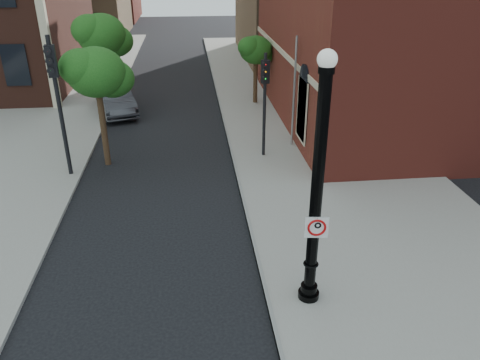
{
  "coord_description": "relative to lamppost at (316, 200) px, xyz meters",
  "views": [
    {
      "loc": [
        0.36,
        -9.26,
        7.83
      ],
      "look_at": [
        1.6,
        2.0,
        2.35
      ],
      "focal_mm": 35.0,
      "sensor_mm": 36.0,
      "label": 1
    }
  ],
  "objects": [
    {
      "name": "ground",
      "position": [
        -3.06,
        0.26,
        -2.86
      ],
      "size": [
        120.0,
        120.0,
        0.0
      ],
      "primitive_type": "plane",
      "color": "black",
      "rests_on": "ground"
    },
    {
      "name": "sidewalk_left",
      "position": [
        -12.06,
        18.26,
        -2.8
      ],
      "size": [
        10.0,
        50.0,
        0.12
      ],
      "primitive_type": "cube",
      "color": "gray",
      "rests_on": "ground"
    },
    {
      "name": "lamppost",
      "position": [
        0.0,
        0.0,
        0.0
      ],
      "size": [
        0.52,
        0.52,
        6.19
      ],
      "color": "black",
      "rests_on": "ground"
    },
    {
      "name": "utility_pole",
      "position": [
        1.74,
        10.23,
        -0.43
      ],
      "size": [
        0.1,
        0.1,
        4.85
      ],
      "primitive_type": "cylinder",
      "color": "#999999",
      "rests_on": "ground"
    },
    {
      "name": "no_parking_sign",
      "position": [
        0.02,
        -0.16,
        -0.61
      ],
      "size": [
        0.54,
        0.1,
        0.54
      ],
      "rotation": [
        0.0,
        0.0,
        -0.11
      ],
      "color": "white",
      "rests_on": "ground"
    },
    {
      "name": "traffic_signal_left",
      "position": [
        -7.46,
        8.15,
        0.75
      ],
      "size": [
        0.38,
        0.46,
        5.35
      ],
      "rotation": [
        0.0,
        0.0,
        0.15
      ],
      "color": "black",
      "rests_on": "ground"
    },
    {
      "name": "street_tree_c",
      "position": [
        1.06,
        17.08,
        0.16
      ],
      "size": [
        2.13,
        1.93,
        3.84
      ],
      "color": "#311E13",
      "rests_on": "ground"
    },
    {
      "name": "traffic_signal_right",
      "position": [
        0.29,
        9.21,
        0.1
      ],
      "size": [
        0.34,
        0.38,
        4.39
      ],
      "rotation": [
        0.0,
        0.0,
        0.3
      ],
      "color": "black",
      "rests_on": "ground"
    },
    {
      "name": "parked_car",
      "position": [
        -6.74,
        16.32,
        -2.08
      ],
      "size": [
        2.93,
        5.0,
        1.56
      ],
      "primitive_type": "imported",
      "rotation": [
        0.0,
        0.0,
        0.29
      ],
      "color": "#313237",
      "rests_on": "ground"
    },
    {
      "name": "street_tree_a",
      "position": [
        -6.16,
        9.23,
        0.89
      ],
      "size": [
        2.64,
        2.38,
        4.75
      ],
      "color": "#311E13",
      "rests_on": "ground"
    },
    {
      "name": "curb_edge",
      "position": [
        -1.01,
        10.26,
        -2.79
      ],
      "size": [
        0.1,
        60.0,
        0.14
      ],
      "primitive_type": "cube",
      "color": "gray",
      "rests_on": "ground"
    },
    {
      "name": "sidewalk_right",
      "position": [
        2.94,
        10.26,
        -2.8
      ],
      "size": [
        8.0,
        60.0,
        0.12
      ],
      "primitive_type": "cube",
      "color": "gray",
      "rests_on": "ground"
    },
    {
      "name": "street_tree_b",
      "position": [
        -6.95,
        16.06,
        1.25
      ],
      "size": [
        2.89,
        2.61,
        5.21
      ],
      "color": "#311E13",
      "rests_on": "ground"
    }
  ]
}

